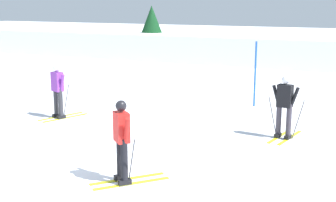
{
  "coord_description": "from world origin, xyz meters",
  "views": [
    {
      "loc": [
        6.69,
        -8.56,
        3.59
      ],
      "look_at": [
        1.36,
        2.77,
        0.9
      ],
      "focal_mm": 49.42,
      "sensor_mm": 36.0,
      "label": 1
    }
  ],
  "objects_px": {
    "trail_marker_pole": "(255,74)",
    "conifer_far_right": "(152,26)",
    "skier_purple": "(58,90)",
    "skier_red": "(122,139)",
    "skier_black": "(285,105)"
  },
  "relations": [
    {
      "from": "trail_marker_pole",
      "to": "conifer_far_right",
      "type": "bearing_deg",
      "value": 130.64
    },
    {
      "from": "skier_purple",
      "to": "conifer_far_right",
      "type": "distance_m",
      "value": 16.74
    },
    {
      "from": "skier_red",
      "to": "trail_marker_pole",
      "type": "distance_m",
      "value": 8.08
    },
    {
      "from": "skier_red",
      "to": "trail_marker_pole",
      "type": "bearing_deg",
      "value": 85.97
    },
    {
      "from": "skier_purple",
      "to": "conifer_far_right",
      "type": "bearing_deg",
      "value": 107.04
    },
    {
      "from": "conifer_far_right",
      "to": "skier_purple",
      "type": "bearing_deg",
      "value": -72.96
    },
    {
      "from": "skier_black",
      "to": "trail_marker_pole",
      "type": "relative_size",
      "value": 0.76
    },
    {
      "from": "trail_marker_pole",
      "to": "skier_purple",
      "type": "bearing_deg",
      "value": -139.84
    },
    {
      "from": "conifer_far_right",
      "to": "skier_black",
      "type": "bearing_deg",
      "value": -52.33
    },
    {
      "from": "skier_purple",
      "to": "conifer_far_right",
      "type": "xyz_separation_m",
      "value": [
        -4.89,
        15.97,
        1.11
      ]
    },
    {
      "from": "skier_red",
      "to": "conifer_far_right",
      "type": "relative_size",
      "value": 0.51
    },
    {
      "from": "skier_black",
      "to": "conifer_far_right",
      "type": "bearing_deg",
      "value": 127.67
    },
    {
      "from": "skier_red",
      "to": "skier_black",
      "type": "bearing_deg",
      "value": 63.01
    },
    {
      "from": "skier_black",
      "to": "trail_marker_pole",
      "type": "xyz_separation_m",
      "value": [
        -1.73,
        3.54,
        0.22
      ]
    },
    {
      "from": "skier_black",
      "to": "trail_marker_pole",
      "type": "bearing_deg",
      "value": 116.03
    }
  ]
}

